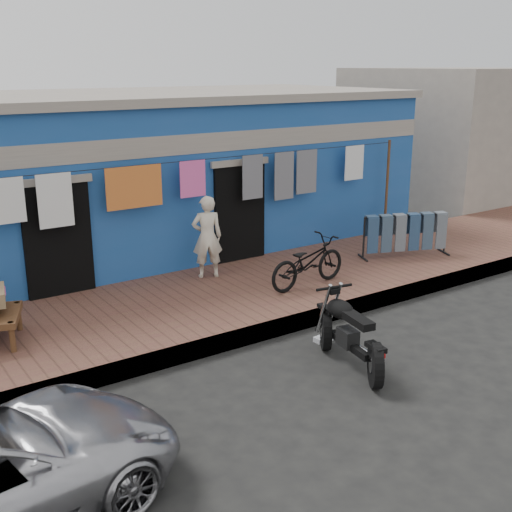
{
  "coord_description": "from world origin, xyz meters",
  "views": [
    {
      "loc": [
        -5.17,
        -5.61,
        3.91
      ],
      "look_at": [
        0.0,
        2.0,
        1.15
      ],
      "focal_mm": 45.0,
      "sensor_mm": 36.0,
      "label": 1
    }
  ],
  "objects_px": {
    "seated_person": "(207,237)",
    "bicycle": "(308,257)",
    "motorcycle": "(350,332)",
    "jeans_rack": "(405,234)"
  },
  "relations": [
    {
      "from": "seated_person",
      "to": "bicycle",
      "type": "xyz_separation_m",
      "value": [
        1.17,
        -1.39,
        -0.22
      ]
    },
    {
      "from": "bicycle",
      "to": "motorcycle",
      "type": "xyz_separation_m",
      "value": [
        -1.14,
        -2.33,
        -0.27
      ]
    },
    {
      "from": "jeans_rack",
      "to": "bicycle",
      "type": "bearing_deg",
      "value": -173.2
    },
    {
      "from": "bicycle",
      "to": "jeans_rack",
      "type": "relative_size",
      "value": 0.87
    },
    {
      "from": "bicycle",
      "to": "seated_person",
      "type": "bearing_deg",
      "value": 34.57
    },
    {
      "from": "bicycle",
      "to": "motorcycle",
      "type": "distance_m",
      "value": 2.61
    },
    {
      "from": "bicycle",
      "to": "motorcycle",
      "type": "height_order",
      "value": "bicycle"
    },
    {
      "from": "jeans_rack",
      "to": "seated_person",
      "type": "bearing_deg",
      "value": 164.66
    },
    {
      "from": "seated_person",
      "to": "bicycle",
      "type": "relative_size",
      "value": 0.92
    },
    {
      "from": "seated_person",
      "to": "jeans_rack",
      "type": "bearing_deg",
      "value": -175.42
    }
  ]
}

